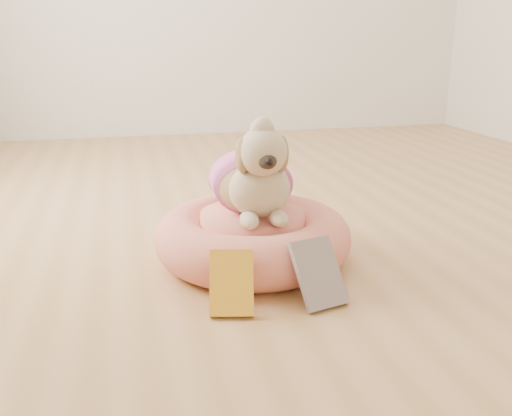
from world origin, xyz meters
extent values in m
plane|color=#B5844B|center=(0.00, 0.00, 0.00)|extent=(4.50, 4.50, 0.00)
cylinder|color=#DA7655|center=(-0.31, -0.36, 0.05)|extent=(0.49, 0.49, 0.10)
torus|color=#DA7655|center=(-0.31, -0.36, 0.09)|extent=(0.68, 0.68, 0.18)
cylinder|color=#DA7655|center=(-0.31, -0.36, 0.13)|extent=(0.36, 0.36, 0.09)
cube|color=#FFFC1A|center=(-0.46, -0.72, 0.09)|extent=(0.15, 0.14, 0.17)
cube|color=white|center=(-0.20, -0.72, 0.09)|extent=(0.17, 0.17, 0.18)
camera|label=1|loc=(-0.73, -2.17, 0.77)|focal=40.00mm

